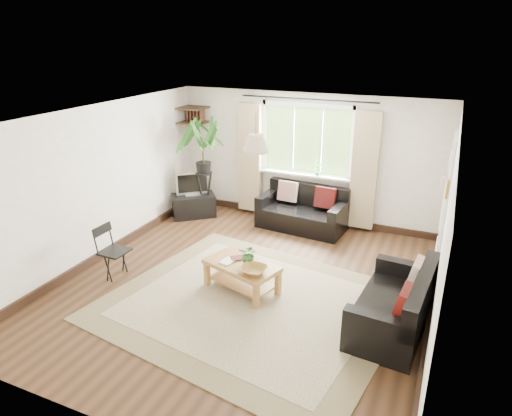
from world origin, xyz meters
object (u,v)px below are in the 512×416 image
at_px(coffee_table, 242,277).
at_px(folding_chair, 115,252).
at_px(sofa_back, 302,209).
at_px(tv_stand, 194,205).
at_px(palm_stand, 204,169).
at_px(sofa_right, 393,301).

distance_m(coffee_table, folding_chair, 1.91).
distance_m(sofa_back, tv_stand, 2.15).
bearing_deg(sofa_back, coffee_table, -86.62).
xyz_separation_m(sofa_back, coffee_table, (-0.08, -2.42, -0.16)).
distance_m(tv_stand, palm_stand, 0.77).
relative_size(sofa_back, palm_stand, 0.82).
relative_size(sofa_right, coffee_table, 1.52).
height_order(palm_stand, folding_chair, palm_stand).
bearing_deg(sofa_back, tv_stand, -167.08).
relative_size(sofa_back, tv_stand, 1.94).
height_order(sofa_right, coffee_table, sofa_right).
relative_size(tv_stand, folding_chair, 1.03).
xyz_separation_m(sofa_back, sofa_right, (1.96, -2.46, -0.00)).
distance_m(sofa_right, folding_chair, 3.92).
height_order(tv_stand, palm_stand, palm_stand).
bearing_deg(coffee_table, sofa_right, -1.08).
height_order(tv_stand, folding_chair, folding_chair).
xyz_separation_m(sofa_right, coffee_table, (-2.04, 0.04, -0.16)).
bearing_deg(sofa_right, tv_stand, -112.95).
xyz_separation_m(sofa_right, folding_chair, (-3.90, -0.36, 0.03)).
relative_size(palm_stand, folding_chair, 2.42).
height_order(sofa_back, folding_chair, folding_chair).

